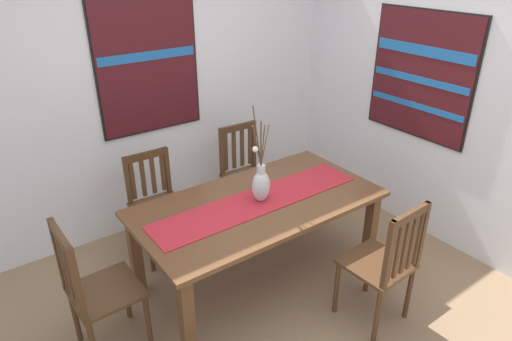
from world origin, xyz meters
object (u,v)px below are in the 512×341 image
object	(u,v)px
chair_3	(246,172)
painting_on_side_wall	(421,75)
dining_table	(258,212)
chair_0	(385,262)
painting_on_back_wall	(148,64)
chair_2	(96,290)
chair_1	(157,203)
centerpiece_vase	(261,183)

from	to	relation	value
chair_3	painting_on_side_wall	size ratio (longest dim) A/B	0.87
dining_table	chair_3	size ratio (longest dim) A/B	1.95
chair_0	painting_on_back_wall	bearing A→B (deg)	106.64
chair_2	painting_on_side_wall	world-z (taller)	painting_on_side_wall
chair_1	chair_3	size ratio (longest dim) A/B	0.96
chair_0	chair_1	bearing A→B (deg)	118.00
chair_1	chair_2	size ratio (longest dim) A/B	0.91
painting_on_side_wall	chair_1	bearing A→B (deg)	157.11
chair_1	painting_on_back_wall	distance (m)	1.18
centerpiece_vase	dining_table	bearing A→B (deg)	162.76
centerpiece_vase	painting_on_side_wall	size ratio (longest dim) A/B	0.70
dining_table	painting_on_side_wall	bearing A→B (deg)	-2.70
chair_2	chair_3	size ratio (longest dim) A/B	1.05
painting_on_side_wall	chair_0	bearing A→B (deg)	-147.59
dining_table	chair_2	xyz separation A→B (m)	(-1.24, 0.02, -0.13)
chair_2	chair_3	world-z (taller)	chair_2
dining_table	centerpiece_vase	distance (m)	0.25
painting_on_back_wall	dining_table	bearing A→B (deg)	-80.70
painting_on_back_wall	chair_1	bearing A→B (deg)	-117.55
chair_1	chair_3	world-z (taller)	chair_3
chair_0	painting_on_back_wall	xyz separation A→B (m)	(-0.65, 2.17, 1.02)
centerpiece_vase	chair_1	world-z (taller)	centerpiece_vase
chair_0	painting_on_side_wall	distance (m)	1.74
chair_0	chair_3	distance (m)	1.70
centerpiece_vase	chair_1	bearing A→B (deg)	120.25
chair_0	chair_3	size ratio (longest dim) A/B	1.04
chair_0	chair_1	xyz separation A→B (m)	(-0.90, 1.69, -0.03)
painting_on_back_wall	painting_on_side_wall	bearing A→B (deg)	-36.21
centerpiece_vase	painting_on_side_wall	bearing A→B (deg)	-2.51
dining_table	chair_1	xyz separation A→B (m)	(-0.46, 0.83, -0.15)
chair_1	centerpiece_vase	bearing A→B (deg)	-59.75
painting_on_back_wall	chair_3	bearing A→B (deg)	-35.16
chair_3	chair_2	bearing A→B (deg)	-154.59
chair_3	chair_0	bearing A→B (deg)	-90.80
centerpiece_vase	chair_0	bearing A→B (deg)	-64.27
chair_1	chair_0	bearing A→B (deg)	-62.00
centerpiece_vase	chair_3	size ratio (longest dim) A/B	0.81
centerpiece_vase	chair_2	distance (m)	1.32
painting_on_back_wall	painting_on_side_wall	xyz separation A→B (m)	(1.89, -1.39, -0.09)
chair_0	chair_2	bearing A→B (deg)	152.04
dining_table	chair_1	size ratio (longest dim) A/B	2.04
chair_2	painting_on_side_wall	size ratio (longest dim) A/B	0.91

